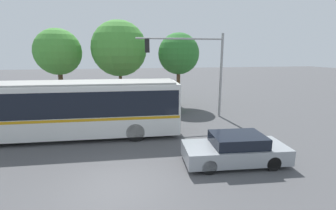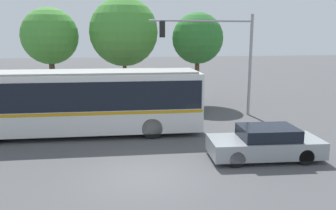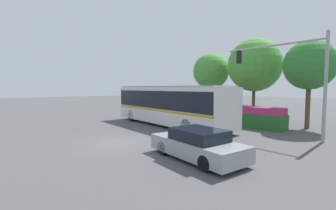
% 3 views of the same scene
% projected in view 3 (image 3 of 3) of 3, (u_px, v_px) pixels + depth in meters
% --- Properties ---
extents(ground_plane, '(140.00, 140.00, 0.00)m').
position_uv_depth(ground_plane, '(119.00, 142.00, 13.15)').
color(ground_plane, '#4C4C4F').
extents(city_bus, '(11.97, 3.18, 3.17)m').
position_uv_depth(city_bus, '(169.00, 103.00, 18.64)').
color(city_bus, silver).
rests_on(city_bus, ground).
extents(sedan_foreground, '(4.54, 2.20, 1.31)m').
position_uv_depth(sedan_foreground, '(197.00, 145.00, 9.93)').
color(sedan_foreground, gray).
rests_on(sedan_foreground, ground).
extents(traffic_light_pole, '(6.29, 0.24, 6.12)m').
position_uv_depth(traffic_light_pole, '(293.00, 70.00, 14.00)').
color(traffic_light_pole, gray).
rests_on(traffic_light_pole, ground).
extents(flowering_hedge, '(8.19, 1.40, 1.59)m').
position_uv_depth(flowering_hedge, '(234.00, 115.00, 19.25)').
color(flowering_hedge, '#286028').
rests_on(flowering_hedge, ground).
extents(street_tree_left, '(3.91, 3.91, 6.80)m').
position_uv_depth(street_tree_left, '(211.00, 71.00, 25.66)').
color(street_tree_left, brown).
rests_on(street_tree_left, ground).
extents(street_tree_centre, '(4.92, 4.92, 7.59)m').
position_uv_depth(street_tree_centre, '(255.00, 65.00, 21.78)').
color(street_tree_centre, brown).
rests_on(street_tree_centre, ground).
extents(street_tree_right, '(3.61, 3.61, 6.49)m').
position_uv_depth(street_tree_right, '(310.00, 65.00, 17.03)').
color(street_tree_right, brown).
rests_on(street_tree_right, ground).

